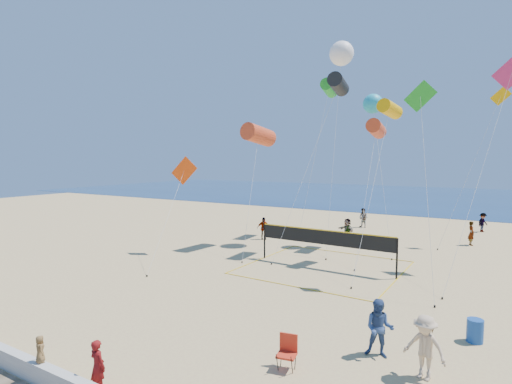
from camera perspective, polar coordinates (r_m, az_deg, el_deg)
The scene contains 25 objects.
ground at distance 13.74m, azimuth -10.00°, elevation -22.83°, with size 120.00×120.00×0.00m, color tan.
ocean at distance 71.94m, azimuth 23.94°, elevation -0.68°, with size 140.00×50.00×0.03m, color navy.
woman at distance 12.54m, azimuth -21.68°, elevation -22.14°, with size 0.54×0.36×1.49m, color maroon.
toddler at distance 13.55m, azimuth -28.47°, elevation -19.13°, with size 0.38×0.25×0.78m, color brown.
bystander_a at distance 14.05m, azimuth 17.22°, elevation -18.11°, with size 0.91×0.71×1.87m, color navy.
bystander_b at distance 13.23m, azimuth 22.97°, elevation -19.75°, with size 1.22×0.70×1.88m, color tan.
far_person_0 at distance 31.53m, azimuth 1.07°, elevation -5.21°, with size 1.03×0.43×1.76m, color gray.
far_person_1 at distance 31.27m, azimuth 12.89°, elevation -5.35°, with size 1.69×0.54×1.83m, color gray.
far_person_2 at distance 33.38m, azimuth 28.40°, elevation -5.22°, with size 0.65×0.42×1.77m, color gray.
far_person_3 at distance 38.17m, azimuth 15.09°, elevation -3.60°, with size 0.87×0.68×1.79m, color gray.
far_person_4 at distance 39.85m, azimuth 29.67°, elevation -3.81°, with size 1.08×0.62×1.67m, color gray.
camp_chair at distance 13.01m, azimuth 4.52°, elevation -21.54°, with size 0.64×0.76×1.15m.
trash_barrel at distance 16.49m, azimuth 28.81°, elevation -16.97°, with size 0.54×0.54×0.81m, color navy.
volleyball_net at distance 23.71m, azimuth 9.77°, elevation -7.04°, with size 8.70×8.55×2.24m.
kite_0 at distance 28.61m, azimuth 0.36°, elevation 8.16°, with size 2.22×6.11×8.85m.
kite_1 at distance 27.41m, azimuth 11.67°, elevation 14.81°, with size 2.98×6.04×11.82m.
kite_2 at distance 25.60m, azimuth 18.57°, elevation 11.15°, with size 1.20×7.20×9.86m.
kite_3 at distance 26.84m, azimuth -10.37°, elevation 2.59°, with size 2.88×5.59×6.53m.
kite_4 at distance 21.03m, azimuth 22.52°, elevation 11.00°, with size 2.06×2.84×10.11m.
kite_5 at distance 26.49m, azimuth 32.52°, elevation 13.38°, with size 3.52×7.19×12.15m.
kite_6 at distance 31.16m, azimuth 12.12°, elevation 18.77°, with size 1.88×6.11×14.82m.
kite_7 at distance 30.29m, azimuth 16.36°, elevation 12.00°, with size 3.18×4.42×10.96m.
kite_8 at distance 33.75m, azimuth 10.40°, elevation 14.39°, with size 2.26×3.62×12.68m.
kite_9 at distance 33.25m, azimuth 31.00°, elevation 10.08°, with size 4.07×3.49×11.42m.
kite_10 at distance 29.31m, azimuth 16.80°, elevation 8.64°, with size 1.17×7.74×9.09m.
Camera 1 is at (7.96, -9.22, 6.35)m, focal length 28.00 mm.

